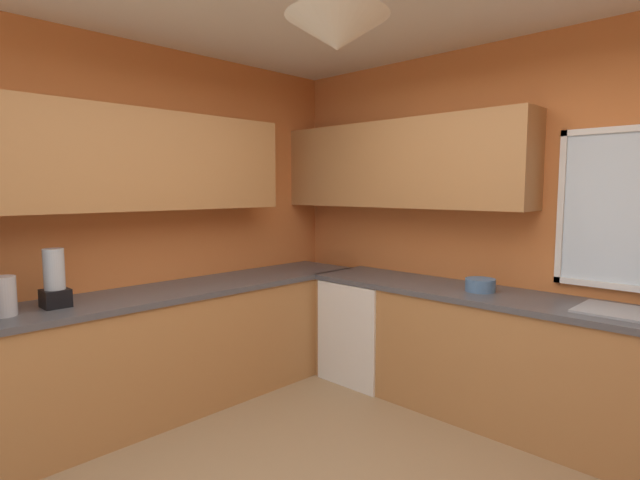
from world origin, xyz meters
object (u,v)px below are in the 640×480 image
Objects in this scene: kettle at (3,296)px; bowl at (480,285)px; blender_appliance at (55,281)px; dishwasher at (368,329)px.

bowl is at bearing 57.35° from kettle.
blender_appliance is at bearing -126.12° from bowl.
kettle is at bearing -104.36° from dishwasher.
kettle is 0.29m from blender_appliance.
bowl is at bearing 1.75° from dishwasher.
blender_appliance is at bearing 94.08° from kettle.
blender_appliance is (-1.64, -2.25, 0.12)m from bowl.
kettle reaches higher than bowl.
dishwasher is 2.64m from kettle.
blender_appliance is (-0.66, -2.22, 0.63)m from dishwasher.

